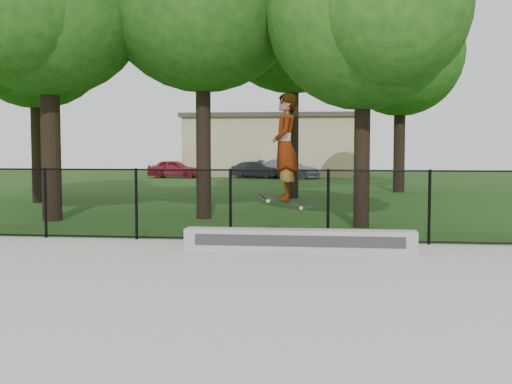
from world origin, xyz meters
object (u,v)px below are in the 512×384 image
(grind_ledge, at_px, (299,241))
(skater_airborne, at_px, (285,148))
(car_c, at_px, (288,169))
(car_b, at_px, (257,170))
(car_a, at_px, (175,169))

(grind_ledge, relative_size, skater_airborne, 2.01)
(car_c, bearing_deg, skater_airborne, -155.79)
(grind_ledge, height_order, car_b, car_b)
(grind_ledge, relative_size, car_c, 1.09)
(grind_ledge, xyz_separation_m, car_b, (-4.30, 29.30, 0.27))
(grind_ledge, height_order, skater_airborne, skater_airborne)
(car_c, bearing_deg, grind_ledge, -155.27)
(car_b, xyz_separation_m, skater_airborne, (4.05, -29.48, 1.44))
(car_a, distance_m, skater_airborne, 30.73)
(skater_airborne, bearing_deg, car_a, 107.85)
(car_b, bearing_deg, skater_airborne, -150.72)
(car_b, relative_size, skater_airborne, 1.39)
(grind_ledge, distance_m, skater_airborne, 1.74)
(car_a, bearing_deg, car_b, -85.34)
(grind_ledge, distance_m, car_b, 29.62)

